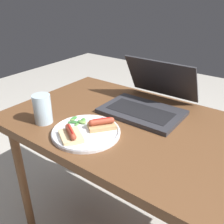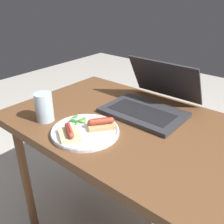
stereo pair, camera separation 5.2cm
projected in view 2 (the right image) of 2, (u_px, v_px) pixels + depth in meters
desk at (152, 145)px, 0.97m from camera, size 1.24×0.65×0.71m
laptop at (150, 103)px, 1.08m from camera, size 0.34×0.34×0.21m
plate at (85, 131)px, 0.93m from camera, size 0.25×0.25×0.02m
sausage_toast_left at (69, 133)px, 0.88m from camera, size 0.12×0.11×0.04m
sausage_toast_middle at (101, 124)px, 0.94m from camera, size 0.11×0.12×0.04m
salad_pile at (79, 120)px, 0.99m from camera, size 0.08×0.07×0.01m
drinking_glass at (44, 107)px, 0.99m from camera, size 0.07×0.07×0.12m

